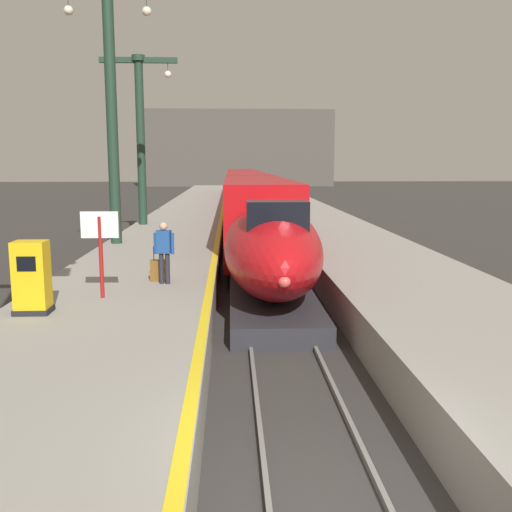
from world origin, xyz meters
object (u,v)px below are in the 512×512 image
Objects in this scene: ticket_machine_yellow at (32,280)px; departure_info_board at (100,237)px; highspeed_train_main at (247,197)px; station_column_far at (140,124)px; station_column_mid at (111,94)px; passenger_near_edge at (164,248)px; rolling_suitcase at (158,270)px.

departure_info_board is at bearing 49.92° from ticket_machine_yellow.
station_column_far is (-5.90, -9.62, 4.40)m from highspeed_train_main.
station_column_mid is 10.92m from departure_info_board.
station_column_mid is at bearing 98.94° from departure_info_board.
station_column_far is at bearing 91.07° from ticket_machine_yellow.
highspeed_train_main is 6.62× the size of station_column_far.
station_column_far is 16.49m from passenger_near_edge.
highspeed_train_main reaches higher than passenger_near_edge.
highspeed_train_main is at bearing 83.20° from passenger_near_edge.
station_column_mid is 10.07m from rolling_suitcase.
station_column_far is (0.00, 7.43, -0.68)m from station_column_mid.
highspeed_train_main reaches higher than departure_info_board.
passenger_near_edge is (-3.01, -25.28, 0.09)m from highspeed_train_main.
passenger_near_edge is at bearing -96.80° from highspeed_train_main.
highspeed_train_main is 28.85m from ticket_machine_yellow.
rolling_suitcase is (2.66, -7.88, -5.67)m from station_column_mid.
highspeed_train_main is at bearing 80.81° from departure_info_board.
station_column_mid is 10.05m from passenger_near_edge.
ticket_machine_yellow is at bearing -124.30° from rolling_suitcase.
station_column_far is at bearing 100.45° from passenger_near_edge.
departure_info_board is (1.20, 1.42, 0.77)m from ticket_machine_yellow.
station_column_far is 5.18× the size of passenger_near_edge.
departure_info_board reaches higher than rolling_suitcase.
highspeed_train_main is at bearing 78.91° from ticket_machine_yellow.
highspeed_train_main is 59.02× the size of rolling_suitcase.
passenger_near_edge is 1.72× the size of rolling_suitcase.
rolling_suitcase is at bearing 123.26° from passenger_near_edge.
passenger_near_edge is (2.89, -15.66, -4.31)m from station_column_far.
ticket_machine_yellow reaches higher than rolling_suitcase.
highspeed_train_main is 5.77× the size of station_column_mid.
ticket_machine_yellow is 2.01m from departure_info_board.
passenger_near_edge is at bearing 50.10° from ticket_machine_yellow.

